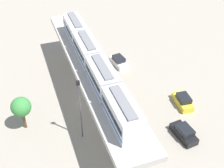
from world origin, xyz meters
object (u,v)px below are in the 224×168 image
Objects in this scene: parked_car_yellow at (183,101)px; parked_car_white at (118,61)px; parked_car_black at (184,133)px; train at (94,63)px; tree_near_viaduct at (21,107)px; signal_post at (80,108)px.

parked_car_white is (5.37, -13.60, 0.00)m from parked_car_yellow.
parked_car_black is 1.01× the size of parked_car_yellow.
train reaches higher than parked_car_yellow.
train is 6.29× the size of parked_car_black.
train is 11.41m from tree_near_viaduct.
parked_car_black is 22.06m from tree_near_viaduct.
parked_car_yellow is 0.98× the size of parked_car_white.
tree_near_viaduct reaches higher than parked_car_black.
train reaches higher than signal_post.
tree_near_viaduct is 8.39m from signal_post.
parked_car_yellow is (-12.72, 3.50, -7.61)m from train.
train is at bearing -10.25° from parked_car_yellow.
signal_post reaches higher than parked_car_yellow.
signal_post is (10.76, 14.72, 4.48)m from parked_car_white.
tree_near_viaduct is (10.46, 0.31, -4.56)m from train.
parked_car_yellow is (-3.27, -5.81, 0.00)m from parked_car_black.
parked_car_black is 0.46× the size of signal_post.
train is at bearing -126.34° from signal_post.
signal_post is at bearing 45.59° from parked_car_white.
tree_near_viaduct is (17.81, 10.41, 3.05)m from parked_car_white.
tree_near_viaduct is at bearing 22.06° from parked_car_white.
signal_post is at bearing 148.59° from tree_near_viaduct.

